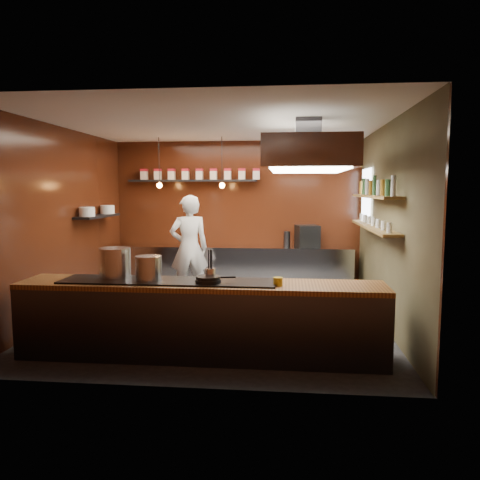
# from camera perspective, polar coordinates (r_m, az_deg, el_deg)

# --- Properties ---
(floor) EXTENTS (5.00, 5.00, 0.00)m
(floor) POSITION_cam_1_polar(r_m,az_deg,el_deg) (7.39, -2.45, -9.73)
(floor) COLOR black
(floor) RESTS_ON ground
(back_wall) EXTENTS (5.00, 0.00, 5.00)m
(back_wall) POSITION_cam_1_polar(r_m,az_deg,el_deg) (9.60, -0.34, 3.06)
(back_wall) COLOR #361309
(back_wall) RESTS_ON ground
(left_wall) EXTENTS (0.00, 5.00, 5.00)m
(left_wall) POSITION_cam_1_polar(r_m,az_deg,el_deg) (7.89, -20.80, 1.95)
(left_wall) COLOR #361309
(left_wall) RESTS_ON ground
(right_wall) EXTENTS (0.00, 5.00, 5.00)m
(right_wall) POSITION_cam_1_polar(r_m,az_deg,el_deg) (7.20, 17.59, 1.70)
(right_wall) COLOR #423C25
(right_wall) RESTS_ON ground
(ceiling) EXTENTS (5.00, 5.00, 0.00)m
(ceiling) POSITION_cam_1_polar(r_m,az_deg,el_deg) (7.17, -2.56, 13.98)
(ceiling) COLOR silver
(ceiling) RESTS_ON back_wall
(window_pane) EXTENTS (0.00, 1.00, 1.00)m
(window_pane) POSITION_cam_1_polar(r_m,az_deg,el_deg) (8.85, 15.12, 5.16)
(window_pane) COLOR white
(window_pane) RESTS_ON right_wall
(prep_counter) EXTENTS (4.60, 0.65, 0.90)m
(prep_counter) POSITION_cam_1_polar(r_m,az_deg,el_deg) (9.39, -0.56, -3.46)
(prep_counter) COLOR silver
(prep_counter) RESTS_ON floor
(pass_counter) EXTENTS (4.40, 0.72, 0.94)m
(pass_counter) POSITION_cam_1_polar(r_m,az_deg,el_deg) (5.75, -4.83, -9.61)
(pass_counter) COLOR #38383D
(pass_counter) RESTS_ON floor
(tin_shelf) EXTENTS (2.60, 0.26, 0.04)m
(tin_shelf) POSITION_cam_1_polar(r_m,az_deg,el_deg) (9.59, -5.84, 7.20)
(tin_shelf) COLOR black
(tin_shelf) RESTS_ON back_wall
(plate_shelf) EXTENTS (0.30, 1.40, 0.04)m
(plate_shelf) POSITION_cam_1_polar(r_m,az_deg,el_deg) (8.72, -16.93, 2.79)
(plate_shelf) COLOR black
(plate_shelf) RESTS_ON left_wall
(bottle_shelf_upper) EXTENTS (0.26, 2.80, 0.04)m
(bottle_shelf_upper) POSITION_cam_1_polar(r_m,az_deg,el_deg) (7.45, 16.02, 5.13)
(bottle_shelf_upper) COLOR olive
(bottle_shelf_upper) RESTS_ON right_wall
(bottle_shelf_lower) EXTENTS (0.26, 2.80, 0.04)m
(bottle_shelf_lower) POSITION_cam_1_polar(r_m,az_deg,el_deg) (7.47, 15.91, 1.52)
(bottle_shelf_lower) COLOR olive
(bottle_shelf_lower) RESTS_ON right_wall
(extractor_hood) EXTENTS (1.20, 2.00, 0.72)m
(extractor_hood) POSITION_cam_1_polar(r_m,az_deg,el_deg) (6.65, 8.27, 10.24)
(extractor_hood) COLOR #38383D
(extractor_hood) RESTS_ON ceiling
(pendant_left) EXTENTS (0.10, 0.10, 0.95)m
(pendant_left) POSITION_cam_1_polar(r_m,az_deg,el_deg) (9.06, -9.80, 6.90)
(pendant_left) COLOR black
(pendant_left) RESTS_ON ceiling
(pendant_right) EXTENTS (0.10, 0.10, 0.95)m
(pendant_right) POSITION_cam_1_polar(r_m,az_deg,el_deg) (8.82, -2.21, 7.00)
(pendant_right) COLOR black
(pendant_right) RESTS_ON ceiling
(storage_tins) EXTENTS (2.43, 0.13, 0.22)m
(storage_tins) POSITION_cam_1_polar(r_m,az_deg,el_deg) (9.56, -4.95, 8.00)
(storage_tins) COLOR beige
(storage_tins) RESTS_ON tin_shelf
(plate_stacks) EXTENTS (0.26, 1.16, 0.16)m
(plate_stacks) POSITION_cam_1_polar(r_m,az_deg,el_deg) (8.72, -16.95, 3.45)
(plate_stacks) COLOR white
(plate_stacks) RESTS_ON plate_shelf
(bottles) EXTENTS (0.06, 2.66, 0.24)m
(bottles) POSITION_cam_1_polar(r_m,az_deg,el_deg) (7.45, 16.05, 6.20)
(bottles) COLOR silver
(bottles) RESTS_ON bottle_shelf_upper
(wine_glasses) EXTENTS (0.07, 2.37, 0.13)m
(wine_glasses) POSITION_cam_1_polar(r_m,az_deg,el_deg) (7.46, 15.93, 2.17)
(wine_glasses) COLOR silver
(wine_glasses) RESTS_ON bottle_shelf_lower
(stockpot_large) EXTENTS (0.46, 0.46, 0.37)m
(stockpot_large) POSITION_cam_1_polar(r_m,az_deg,el_deg) (5.98, -15.01, -2.71)
(stockpot_large) COLOR silver
(stockpot_large) RESTS_ON pass_counter
(stockpot_small) EXTENTS (0.39, 0.39, 0.30)m
(stockpot_small) POSITION_cam_1_polar(r_m,az_deg,el_deg) (5.73, -11.08, -3.38)
(stockpot_small) COLOR #B8BABF
(stockpot_small) RESTS_ON pass_counter
(utensil_crock) EXTENTS (0.15, 0.15, 0.16)m
(utensil_crock) POSITION_cam_1_polar(r_m,az_deg,el_deg) (5.54, -3.63, -4.30)
(utensil_crock) COLOR silver
(utensil_crock) RESTS_ON pass_counter
(frying_pan) EXTENTS (0.47, 0.31, 0.08)m
(frying_pan) POSITION_cam_1_polar(r_m,az_deg,el_deg) (5.51, -3.86, -4.81)
(frying_pan) COLOR black
(frying_pan) RESTS_ON pass_counter
(butter_jar) EXTENTS (0.14, 0.14, 0.10)m
(butter_jar) POSITION_cam_1_polar(r_m,az_deg,el_deg) (5.44, 4.65, -5.07)
(butter_jar) COLOR gold
(butter_jar) RESTS_ON pass_counter
(espresso_machine) EXTENTS (0.51, 0.49, 0.42)m
(espresso_machine) POSITION_cam_1_polar(r_m,az_deg,el_deg) (9.32, 8.20, 0.49)
(espresso_machine) COLOR black
(espresso_machine) RESTS_ON prep_counter
(chef) EXTENTS (0.82, 0.68, 1.92)m
(chef) POSITION_cam_1_polar(r_m,az_deg,el_deg) (8.56, -6.22, -0.98)
(chef) COLOR white
(chef) RESTS_ON floor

